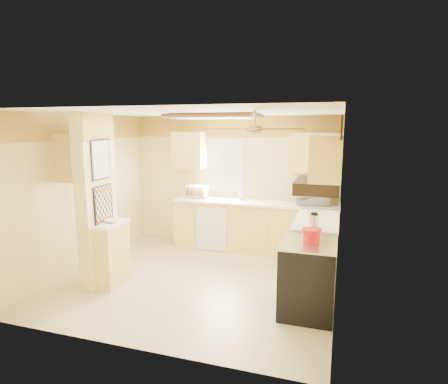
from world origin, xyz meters
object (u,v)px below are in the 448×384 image
(kettle, at_px, (314,221))
(microwave, at_px, (313,196))
(bowl, at_px, (112,221))
(dutch_oven, at_px, (311,235))
(stove, at_px, (308,278))

(kettle, bearing_deg, microwave, 95.02)
(bowl, bearing_deg, dutch_oven, 0.80)
(bowl, xyz_separation_m, dutch_oven, (2.81, 0.04, 0.03))
(microwave, relative_size, dutch_oven, 2.41)
(stove, xyz_separation_m, microwave, (-0.13, 2.18, 0.64))
(stove, xyz_separation_m, dutch_oven, (0.02, 0.06, 0.54))
(stove, height_order, microwave, microwave)
(stove, height_order, kettle, kettle)
(stove, distance_m, microwave, 2.28)
(microwave, bearing_deg, kettle, 86.83)
(microwave, bearing_deg, dutch_oven, 85.81)
(kettle, bearing_deg, dutch_oven, -89.16)
(bowl, relative_size, dutch_oven, 0.79)
(bowl, bearing_deg, kettle, 11.35)
(stove, distance_m, kettle, 0.82)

